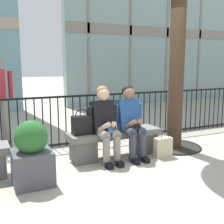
{
  "coord_description": "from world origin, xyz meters",
  "views": [
    {
      "loc": [
        -1.98,
        -4.13,
        1.56
      ],
      "look_at": [
        0.0,
        0.1,
        0.75
      ],
      "focal_mm": 44.93,
      "sensor_mm": 36.0,
      "label": 1
    }
  ],
  "objects_px": {
    "handbag_on_bench": "(82,125)",
    "planter": "(32,155)",
    "stone_bench": "(115,141)",
    "shopping_bag": "(163,147)",
    "seated_person_with_phone": "(105,121)",
    "seated_person_companion": "(130,119)"
  },
  "relations": [
    {
      "from": "handbag_on_bench",
      "to": "planter",
      "type": "height_order",
      "value": "handbag_on_bench"
    },
    {
      "from": "stone_bench",
      "to": "shopping_bag",
      "type": "distance_m",
      "value": 0.82
    },
    {
      "from": "shopping_bag",
      "to": "handbag_on_bench",
      "type": "bearing_deg",
      "value": 164.67
    },
    {
      "from": "seated_person_with_phone",
      "to": "planter",
      "type": "xyz_separation_m",
      "value": [
        -1.22,
        -0.42,
        -0.26
      ]
    },
    {
      "from": "handbag_on_bench",
      "to": "seated_person_companion",
      "type": "bearing_deg",
      "value": -8.33
    },
    {
      "from": "seated_person_companion",
      "to": "handbag_on_bench",
      "type": "xyz_separation_m",
      "value": [
        -0.81,
        0.12,
        -0.04
      ]
    },
    {
      "from": "seated_person_companion",
      "to": "planter",
      "type": "distance_m",
      "value": 1.75
    },
    {
      "from": "stone_bench",
      "to": "seated_person_companion",
      "type": "relative_size",
      "value": 1.32
    },
    {
      "from": "handbag_on_bench",
      "to": "stone_bench",
      "type": "bearing_deg",
      "value": 0.99
    },
    {
      "from": "stone_bench",
      "to": "seated_person_with_phone",
      "type": "bearing_deg",
      "value": -150.81
    },
    {
      "from": "handbag_on_bench",
      "to": "planter",
      "type": "xyz_separation_m",
      "value": [
        -0.87,
        -0.54,
        -0.21
      ]
    },
    {
      "from": "seated_person_with_phone",
      "to": "seated_person_companion",
      "type": "relative_size",
      "value": 1.0
    },
    {
      "from": "handbag_on_bench",
      "to": "shopping_bag",
      "type": "bearing_deg",
      "value": -15.33
    },
    {
      "from": "stone_bench",
      "to": "handbag_on_bench",
      "type": "distance_m",
      "value": 0.67
    },
    {
      "from": "seated_person_companion",
      "to": "shopping_bag",
      "type": "bearing_deg",
      "value": -25.7
    },
    {
      "from": "seated_person_companion",
      "to": "planter",
      "type": "xyz_separation_m",
      "value": [
        -1.68,
        -0.42,
        -0.26
      ]
    },
    {
      "from": "seated_person_with_phone",
      "to": "shopping_bag",
      "type": "bearing_deg",
      "value": -14.06
    },
    {
      "from": "seated_person_companion",
      "to": "shopping_bag",
      "type": "height_order",
      "value": "seated_person_companion"
    },
    {
      "from": "seated_person_with_phone",
      "to": "seated_person_companion",
      "type": "bearing_deg",
      "value": 0.0
    },
    {
      "from": "handbag_on_bench",
      "to": "shopping_bag",
      "type": "relative_size",
      "value": 0.97
    },
    {
      "from": "stone_bench",
      "to": "shopping_bag",
      "type": "height_order",
      "value": "stone_bench"
    },
    {
      "from": "handbag_on_bench",
      "to": "seated_person_with_phone",
      "type": "bearing_deg",
      "value": -18.74
    }
  ]
}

